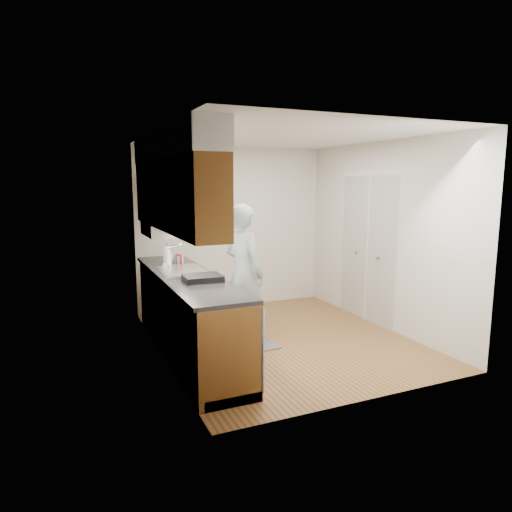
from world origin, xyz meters
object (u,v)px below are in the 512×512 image
Objects in this scene: soda_can at (180,259)px; steel_can at (178,260)px; soap_bottle_a at (167,255)px; soap_bottle_b at (180,257)px; person at (244,264)px; soap_bottle_c at (169,256)px; dish_rack at (203,278)px.

steel_can is at bearing -160.28° from soda_can.
soap_bottle_a is 1.69× the size of soap_bottle_b.
person reaches higher than soap_bottle_a.
person is 11.21× the size of soap_bottle_b.
soda_can is 1.17× the size of steel_can.
soap_bottle_a is 0.24m from soap_bottle_b.
soap_bottle_c is at bearing 132.64° from soap_bottle_b.
person reaches higher than soap_bottle_b.
soap_bottle_b is 1.37× the size of soda_can.
person is 11.57× the size of soap_bottle_c.
steel_can is 0.27× the size of dish_rack.
soda_can is at bearing 32.07° from person.
soap_bottle_a is 2.72× the size of steel_can.
soap_bottle_b is at bearing 67.87° from soda_can.
soda_can is at bearing -54.45° from soap_bottle_c.
soap_bottle_a is 0.21m from steel_can.
dish_rack is (-0.04, -1.11, -0.05)m from soap_bottle_b.
person reaches higher than dish_rack.
person is 18.03× the size of steel_can.
soap_bottle_b is 0.16m from soap_bottle_c.
soap_bottle_a reaches higher than soda_can.
dish_rack is at bearing -91.58° from soda_can.
person is at bearing -39.81° from soap_bottle_c.
soap_bottle_b is at bearing 34.47° from soap_bottle_a.
person reaches higher than soap_bottle_c.
dish_rack is (-0.70, -0.58, -0.00)m from person.
soap_bottle_b reaches higher than soap_bottle_c.
dish_rack is at bearing -86.80° from soap_bottle_c.
soap_bottle_a is at bearing 44.06° from person.
soap_bottle_b is 0.05m from steel_can.
steel_can is at bearing 92.34° from dish_rack.
soap_bottle_c reaches higher than dish_rack.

